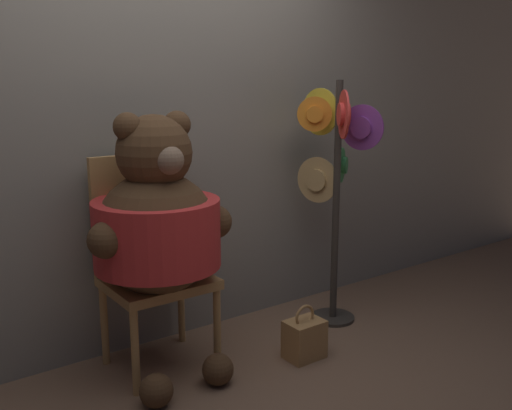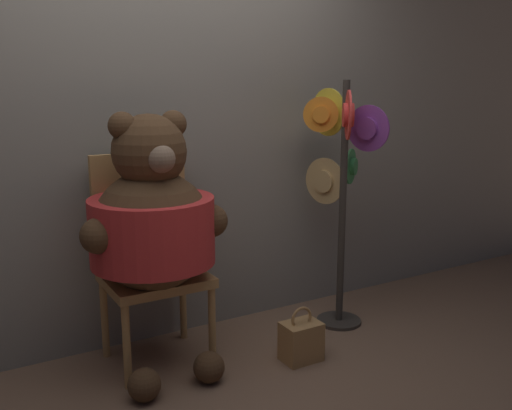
% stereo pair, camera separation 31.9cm
% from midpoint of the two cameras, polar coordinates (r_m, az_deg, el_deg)
% --- Properties ---
extents(ground_plane, '(14.00, 14.00, 0.00)m').
position_cam_midpoint_polar(ground_plane, '(3.07, -2.08, -17.16)').
color(ground_plane, brown).
extents(wall_back, '(8.00, 0.10, 2.76)m').
position_cam_midpoint_polar(wall_back, '(3.29, -7.88, 9.87)').
color(wall_back, gray).
rests_on(wall_back, ground_plane).
extents(chair, '(0.53, 0.45, 1.13)m').
position_cam_midpoint_polar(chair, '(3.14, -7.83, -4.74)').
color(chair, '#B2844C').
rests_on(chair, ground_plane).
extents(teddy_bear, '(0.77, 0.68, 1.37)m').
position_cam_midpoint_polar(teddy_bear, '(2.92, -7.25, -1.81)').
color(teddy_bear, '#4C331E').
rests_on(teddy_bear, ground_plane).
extents(hat_display_rack, '(0.43, 0.57, 1.52)m').
position_cam_midpoint_polar(hat_display_rack, '(3.52, 11.02, 3.40)').
color(hat_display_rack, '#332D28').
rests_on(hat_display_rack, ground_plane).
extents(handbag_on_ground, '(0.21, 0.16, 0.31)m').
position_cam_midpoint_polar(handbag_on_ground, '(3.24, 7.43, -13.36)').
color(handbag_on_ground, '#A87A47').
rests_on(handbag_on_ground, ground_plane).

